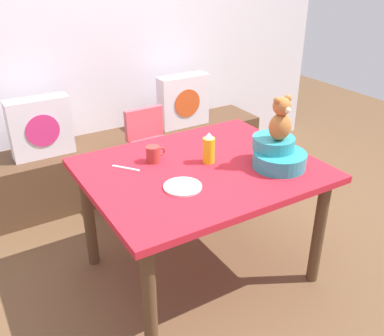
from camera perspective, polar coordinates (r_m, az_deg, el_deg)
ground_plane at (r=2.85m, az=1.07°, el=-13.27°), size 8.00×8.00×0.00m
back_wall at (r=3.62m, az=-12.46°, el=17.71°), size 4.40×0.10×2.60m
window_bench at (r=3.69m, az=-9.42°, el=0.64°), size 2.60×0.44×0.46m
pillow_floral_left at (r=3.35m, az=-19.38°, el=5.06°), size 0.44×0.15×0.44m
pillow_floral_right at (r=3.75m, az=-1.17°, el=8.84°), size 0.44×0.15×0.44m
dining_table at (r=2.49m, az=1.19°, el=-1.83°), size 1.29×1.04×0.74m
highchair at (r=3.24m, az=-5.21°, el=2.75°), size 0.34×0.45×0.79m
infant_seat_teal at (r=2.47m, az=11.19°, el=1.82°), size 0.30×0.33×0.16m
teddy_bear at (r=2.40m, az=11.64°, el=6.29°), size 0.13×0.12×0.25m
ketchup_bottle at (r=2.46m, az=2.22°, el=2.61°), size 0.07×0.07×0.18m
coffee_mug at (r=2.49m, az=-5.11°, el=1.86°), size 0.12×0.08×0.09m
dinner_plate_near at (r=2.23m, az=-1.24°, el=-2.48°), size 0.20×0.20×0.01m
table_fork at (r=2.45m, az=-8.74°, el=-0.02°), size 0.12×0.14×0.01m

